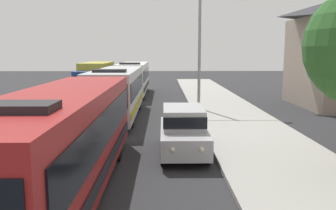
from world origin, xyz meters
The scene contains 6 objects.
bus_lead centered at (-1.30, 12.39, 1.69)m, with size 2.58×11.76×3.21m.
bus_second_in_line centered at (-1.30, 24.81, 1.69)m, with size 2.58×10.54×3.21m.
bus_middle centered at (-1.30, 36.81, 1.69)m, with size 2.58×10.82×3.21m.
white_suv centered at (2.40, 16.67, 1.03)m, with size 1.86×4.74×1.90m.
box_truck_oncoming centered at (-4.60, 35.25, 1.71)m, with size 2.35×8.25×3.15m.
streetlamp_mid centered at (4.10, 27.41, 5.03)m, with size 6.46×0.28×7.85m.
Camera 1 is at (1.58, 2.26, 4.15)m, focal length 38.42 mm.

